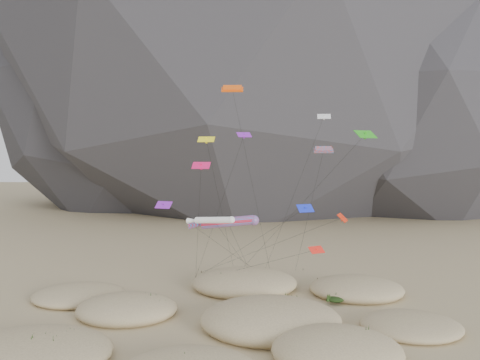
% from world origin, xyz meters
% --- Properties ---
extents(ground, '(500.00, 500.00, 0.00)m').
position_xyz_m(ground, '(0.00, 0.00, 0.00)').
color(ground, '#CCB789').
rests_on(ground, ground).
extents(dunes, '(50.20, 37.62, 3.85)m').
position_xyz_m(dunes, '(-2.08, 4.17, 0.70)').
color(dunes, '#CCB789').
rests_on(dunes, ground).
extents(dune_grass, '(41.39, 28.60, 1.56)m').
position_xyz_m(dune_grass, '(-0.22, 4.90, 0.86)').
color(dune_grass, black).
rests_on(dune_grass, ground).
extents(kite_stakes, '(19.34, 5.99, 0.30)m').
position_xyz_m(kite_stakes, '(1.61, 23.48, 0.15)').
color(kite_stakes, '#3F2D1E').
rests_on(kite_stakes, ground).
extents(rainbow_tube_kite, '(8.36, 18.78, 11.53)m').
position_xyz_m(rainbow_tube_kite, '(-2.38, 7.78, 10.60)').
color(rainbow_tube_kite, red).
rests_on(rainbow_tube_kite, ground).
extents(white_tube_kite, '(7.78, 21.01, 11.74)m').
position_xyz_m(white_tube_kite, '(-3.84, 5.76, 11.12)').
color(white_tube_kite, white).
rests_on(white_tube_kite, ground).
extents(orange_parafoil, '(7.13, 12.44, 27.74)m').
position_xyz_m(orange_parafoil, '(-1.73, 16.15, 26.91)').
color(orange_parafoil, '#E64E0C').
rests_on(orange_parafoil, ground).
extents(multi_parafoil, '(2.63, 17.75, 19.53)m').
position_xyz_m(multi_parafoil, '(9.27, 9.79, 18.81)').
color(multi_parafoil, '#FF381A').
rests_on(multi_parafoil, ground).
extents(delta_kites, '(27.40, 21.93, 24.00)m').
position_xyz_m(delta_kites, '(3.94, 11.04, 16.02)').
color(delta_kites, yellow).
rests_on(delta_kites, ground).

